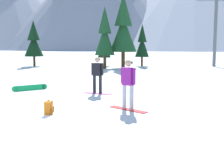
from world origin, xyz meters
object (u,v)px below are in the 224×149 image
Objects in this scene: pine_tree_leaning at (104,45)px; pine_tree_young at (142,43)px; ski_lift_tower at (216,18)px; pine_tree_tall at (105,35)px; loose_snowboard_near_left at (30,88)px; backpack_orange at (49,108)px; pine_tree_broad at (123,28)px; pine_tree_slender at (34,41)px; snowboarder_midground at (97,74)px; snowboarder_foreground at (128,83)px.

pine_tree_young reaches higher than pine_tree_leaning.
ski_lift_tower reaches higher than pine_tree_young.
pine_tree_tall is at bearing -137.66° from pine_tree_young.
loose_snowboard_near_left is at bearing -111.09° from pine_tree_young.
pine_tree_broad reaches higher than backpack_orange.
pine_tree_slender is at bearing -173.72° from pine_tree_leaning.
snowboarder_midground is 0.39× the size of pine_tree_leaning.
pine_tree_broad is (1.85, 0.85, 0.78)m from pine_tree_tall.
loose_snowboard_near_left is 18.52m from pine_tree_young.
pine_tree_slender is (-9.29, 16.82, 1.88)m from snowboarder_midground.
snowboarder_foreground is 22.73m from pine_tree_slender.
pine_tree_broad is at bearing 72.61° from loose_snowboard_near_left.
pine_tree_young is at bearing 42.34° from pine_tree_tall.
ski_lift_tower is at bearing 3.06° from pine_tree_slender.
pine_tree_broad is (0.88, 15.12, 3.26)m from snowboarder_midground.
loose_snowboard_near_left is 14.17m from pine_tree_tall.
pine_tree_leaning is 0.93× the size of pine_tree_young.
pine_tree_tall is at bearing 78.89° from loose_snowboard_near_left.
pine_tree_slender is at bearing 162.97° from pine_tree_tall.
ski_lift_tower is at bearing 16.77° from pine_tree_tall.
pine_tree_broad is at bearing 83.83° from backpack_orange.
loose_snowboard_near_left is 15.60m from pine_tree_broad.
backpack_orange is 22.40m from pine_tree_slender.
pine_tree_young is at bearing -179.70° from ski_lift_tower.
snowboarder_foreground is at bearing -61.61° from pine_tree_slender.
snowboarder_midground is 0.28× the size of pine_tree_tall.
pine_tree_leaning is 0.71× the size of pine_tree_tall.
backpack_orange is 21.70m from pine_tree_leaning.
loose_snowboard_near_left is 3.31× the size of backpack_orange.
ski_lift_tower is (12.28, 21.81, 5.19)m from backpack_orange.
pine_tree_leaning is (-0.17, 21.59, 2.22)m from backpack_orange.
pine_tree_leaning is at bearing 97.77° from snowboarder_foreground.
snowboarder_midground is at bearing 115.52° from snowboarder_foreground.
ski_lift_tower reaches higher than loose_snowboard_near_left.
ski_lift_tower is at bearing 60.61° from backpack_orange.
pine_tree_tall is at bearing -155.28° from pine_tree_broad.
pine_tree_slender is at bearing 118.91° from snowboarder_midground.
loose_snowboard_near_left is (-3.62, 0.74, -0.80)m from snowboarder_midground.
pine_tree_leaning is 4.34m from pine_tree_young.
pine_tree_broad is (-0.61, 18.23, 3.24)m from snowboarder_foreground.
pine_tree_tall is 0.81× the size of pine_tree_broad.
snowboarder_foreground is at bearing -37.06° from loose_snowboard_near_left.
snowboarder_foreground is 0.20× the size of ski_lift_tower.
pine_tree_young is at bearing 80.53° from snowboarder_midground.
backpack_orange is 0.11× the size of pine_tree_leaning.
snowboarder_midground is 0.34× the size of pine_tree_slender.
ski_lift_tower is at bearing 49.37° from loose_snowboard_near_left.
pine_tree_leaning reaches higher than backpack_orange.
loose_snowboard_near_left is at bearing -101.11° from pine_tree_tall.
pine_tree_broad is 10.67m from ski_lift_tower.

